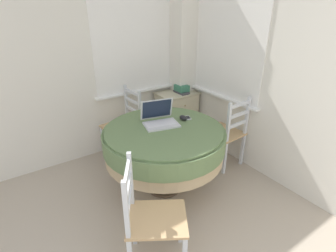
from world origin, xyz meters
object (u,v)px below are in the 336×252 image
at_px(dining_chair_near_back_window, 124,125).
at_px(dining_chair_camera_near, 150,218).
at_px(computer_mouse, 183,118).
at_px(book_on_cabinet, 181,92).
at_px(round_dining_table, 164,141).
at_px(storage_box, 182,89).
at_px(cell_phone, 188,118).
at_px(laptop, 160,119).
at_px(dining_chair_near_right_window, 226,133).
at_px(corner_cabinet, 177,115).

bearing_deg(dining_chair_near_back_window, dining_chair_camera_near, -109.06).
xyz_separation_m(computer_mouse, book_on_cabinet, (0.59, 0.81, -0.04)).
bearing_deg(dining_chair_near_back_window, round_dining_table, -88.15).
height_order(dining_chair_camera_near, storage_box, dining_chair_camera_near).
bearing_deg(cell_phone, computer_mouse, -172.11).
xyz_separation_m(round_dining_table, laptop, (0.03, 0.13, 0.20)).
distance_m(round_dining_table, dining_chair_near_right_window, 0.91).
distance_m(dining_chair_camera_near, storage_box, 2.19).
bearing_deg(dining_chair_near_back_window, corner_cabinet, 1.63).
xyz_separation_m(round_dining_table, cell_phone, (0.35, 0.07, 0.15)).
height_order(dining_chair_near_back_window, corner_cabinet, dining_chair_near_back_window).
bearing_deg(dining_chair_near_right_window, dining_chair_camera_near, -155.28).
distance_m(computer_mouse, cell_phone, 0.07).
height_order(storage_box, book_on_cabinet, storage_box).
bearing_deg(laptop, storage_box, 41.79).
bearing_deg(dining_chair_near_right_window, round_dining_table, 179.21).
bearing_deg(storage_box, book_on_cabinet, -134.29).
xyz_separation_m(dining_chair_near_back_window, storage_box, (0.92, 0.00, 0.32)).
relative_size(laptop, computer_mouse, 4.03).
xyz_separation_m(cell_phone, corner_cabinet, (0.47, 0.85, -0.39)).
bearing_deg(storage_box, cell_phone, -123.18).
bearing_deg(dining_chair_camera_near, computer_mouse, 41.10).
distance_m(computer_mouse, book_on_cabinet, 1.00).
distance_m(laptop, corner_cabinet, 1.20).
distance_m(dining_chair_near_back_window, storage_box, 0.98).
xyz_separation_m(computer_mouse, dining_chair_near_right_window, (0.61, -0.07, -0.32)).
bearing_deg(book_on_cabinet, dining_chair_camera_near, -132.77).
relative_size(round_dining_table, laptop, 3.07).
height_order(round_dining_table, book_on_cabinet, round_dining_table).
height_order(laptop, storage_box, laptop).
bearing_deg(cell_phone, dining_chair_near_right_window, -8.80).
xyz_separation_m(cell_phone, book_on_cabinet, (0.52, 0.81, -0.02)).
bearing_deg(storage_box, round_dining_table, -134.86).
distance_m(round_dining_table, computer_mouse, 0.34).
bearing_deg(dining_chair_camera_near, storage_box, 47.21).
bearing_deg(corner_cabinet, computer_mouse, -122.22).
height_order(computer_mouse, storage_box, storage_box).
height_order(dining_chair_near_right_window, storage_box, dining_chair_near_right_window).
relative_size(cell_phone, storage_box, 0.64).
bearing_deg(corner_cabinet, storage_box, -17.40).
bearing_deg(dining_chair_near_right_window, dining_chair_near_back_window, 135.56).
bearing_deg(corner_cabinet, round_dining_table, -131.96).
distance_m(computer_mouse, storage_box, 1.03).
distance_m(cell_phone, corner_cabinet, 1.04).
relative_size(cell_phone, book_on_cabinet, 0.49).
bearing_deg(laptop, computer_mouse, -13.89).
height_order(round_dining_table, computer_mouse, computer_mouse).
bearing_deg(round_dining_table, dining_chair_near_right_window, -0.79).
xyz_separation_m(dining_chair_near_right_window, storage_box, (-0.00, 0.91, 0.32)).
relative_size(laptop, book_on_cabinet, 1.70).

